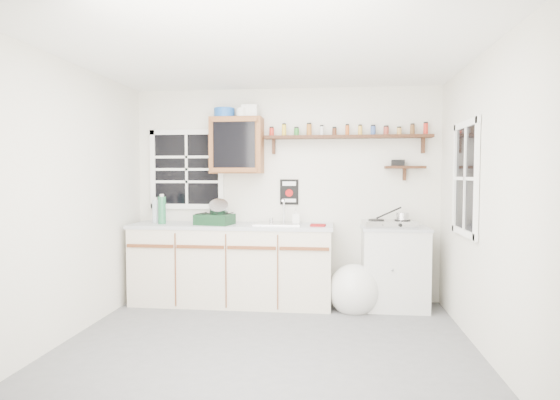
{
  "coord_description": "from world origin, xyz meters",
  "views": [
    {
      "loc": [
        0.56,
        -3.93,
        1.49
      ],
      "look_at": [
        0.06,
        0.55,
        1.24
      ],
      "focal_mm": 30.0,
      "sensor_mm": 36.0,
      "label": 1
    }
  ],
  "objects": [
    {
      "name": "upper_cabinet_clutter",
      "position": [
        -0.57,
        1.44,
        2.21
      ],
      "size": [
        0.51,
        0.24,
        0.14
      ],
      "color": "#184DA1",
      "rests_on": "upper_cabinet"
    },
    {
      "name": "sink",
      "position": [
        -0.05,
        1.3,
        0.93
      ],
      "size": [
        0.52,
        0.44,
        0.29
      ],
      "color": "#BAB9BE",
      "rests_on": "main_cabinet"
    },
    {
      "name": "right_cabinet",
      "position": [
        1.25,
        1.32,
        0.46
      ],
      "size": [
        0.73,
        0.57,
        0.91
      ],
      "color": "silver",
      "rests_on": "floor"
    },
    {
      "name": "trash_bag",
      "position": [
        0.8,
        1.14,
        0.23
      ],
      "size": [
        0.48,
        0.44,
        0.55
      ],
      "color": "silver",
      "rests_on": "floor"
    },
    {
      "name": "rag",
      "position": [
        0.41,
        1.19,
        0.93
      ],
      "size": [
        0.17,
        0.15,
        0.02
      ],
      "primitive_type": "cube",
      "rotation": [
        0.0,
        0.0,
        -0.09
      ],
      "color": "maroon",
      "rests_on": "main_cabinet"
    },
    {
      "name": "dish_rack",
      "position": [
        -0.75,
        1.23,
        1.02
      ],
      "size": [
        0.45,
        0.37,
        0.3
      ],
      "rotation": [
        0.0,
        0.0,
        -0.21
      ],
      "color": "black",
      "rests_on": "main_cabinet"
    },
    {
      "name": "room",
      "position": [
        0.0,
        0.0,
        1.25
      ],
      "size": [
        3.64,
        3.24,
        2.54
      ],
      "color": "#59595C",
      "rests_on": "ground"
    },
    {
      "name": "window_back",
      "position": [
        -1.2,
        1.59,
        1.55
      ],
      "size": [
        0.93,
        0.03,
        0.98
      ],
      "color": "black",
      "rests_on": "wall_back"
    },
    {
      "name": "upper_cabinet",
      "position": [
        -0.55,
        1.44,
        1.82
      ],
      "size": [
        0.6,
        0.32,
        0.65
      ],
      "color": "brown",
      "rests_on": "wall_back"
    },
    {
      "name": "secondary_shelf",
      "position": [
        1.36,
        1.52,
        1.58
      ],
      "size": [
        0.45,
        0.16,
        0.24
      ],
      "color": "black",
      "rests_on": "wall_back"
    },
    {
      "name": "soap_bottle",
      "position": [
        0.15,
        1.35,
        1.01
      ],
      "size": [
        0.09,
        0.09,
        0.18
      ],
      "primitive_type": "imported",
      "rotation": [
        0.0,
        0.0,
        0.06
      ],
      "color": "silver",
      "rests_on": "main_cabinet"
    },
    {
      "name": "spice_shelf",
      "position": [
        0.72,
        1.51,
        1.93
      ],
      "size": [
        1.91,
        0.18,
        0.35
      ],
      "color": "black",
      "rests_on": "wall_back"
    },
    {
      "name": "hotplate",
      "position": [
        1.19,
        1.3,
        0.95
      ],
      "size": [
        0.59,
        0.36,
        0.08
      ],
      "rotation": [
        0.0,
        0.0,
        0.1
      ],
      "color": "#BAB9BE",
      "rests_on": "right_cabinet"
    },
    {
      "name": "water_bottles",
      "position": [
        -1.43,
        1.28,
        1.07
      ],
      "size": [
        0.19,
        0.17,
        0.34
      ],
      "color": "silver",
      "rests_on": "main_cabinet"
    },
    {
      "name": "saucepan",
      "position": [
        1.32,
        1.31,
        1.03
      ],
      "size": [
        0.35,
        0.15,
        0.15
      ],
      "rotation": [
        0.0,
        0.0,
        -0.01
      ],
      "color": "#BAB9BE",
      "rests_on": "hotplate"
    },
    {
      "name": "window_right",
      "position": [
        1.79,
        0.55,
        1.45
      ],
      "size": [
        0.03,
        0.78,
        1.08
      ],
      "color": "black",
      "rests_on": "wall_back"
    },
    {
      "name": "main_cabinet",
      "position": [
        -0.58,
        1.3,
        0.46
      ],
      "size": [
        2.31,
        0.63,
        0.92
      ],
      "color": "beige",
      "rests_on": "floor"
    },
    {
      "name": "warning_sign",
      "position": [
        0.05,
        1.59,
        1.28
      ],
      "size": [
        0.22,
        0.02,
        0.3
      ],
      "color": "black",
      "rests_on": "wall_back"
    }
  ]
}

